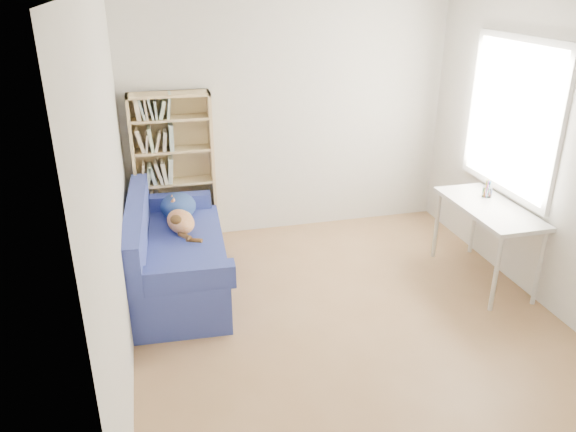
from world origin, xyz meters
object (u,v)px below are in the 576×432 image
object	(u,v)px
sofa	(174,254)
pen_cup	(487,190)
bookshelf	(175,177)
desk	(489,214)

from	to	relation	value
sofa	pen_cup	xyz separation A→B (m)	(2.93, -0.36, 0.49)
sofa	bookshelf	size ratio (longest dim) A/B	1.09
sofa	desk	bearing A→B (deg)	-8.39
desk	pen_cup	xyz separation A→B (m)	(0.10, 0.22, 0.14)
bookshelf	pen_cup	xyz separation A→B (m)	(2.82, -1.28, 0.06)
sofa	pen_cup	size ratio (longest dim) A/B	10.39
bookshelf	pen_cup	size ratio (longest dim) A/B	9.56
sofa	desk	size ratio (longest dim) A/B	1.55
sofa	bookshelf	xyz separation A→B (m)	(0.10, 0.91, 0.42)
sofa	pen_cup	world-z (taller)	pen_cup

